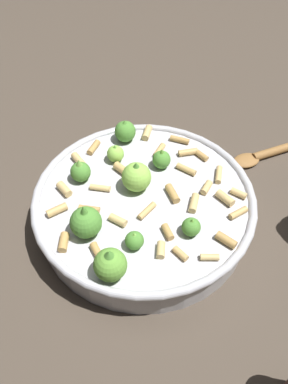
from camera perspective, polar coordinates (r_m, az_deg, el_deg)
The scene contains 3 objects.
ground_plane at distance 0.63m, azimuth 0.00°, elevation -3.95°, with size 2.40×2.40×0.00m, color #42382D.
cooking_pan at distance 0.60m, azimuth -0.19°, elevation -1.91°, with size 0.34×0.34×0.11m.
wooden_spoon at distance 0.78m, azimuth 19.97°, elevation 6.07°, with size 0.24×0.09×0.02m.
Camera 1 is at (-0.05, -0.38, 0.50)m, focal length 35.81 mm.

